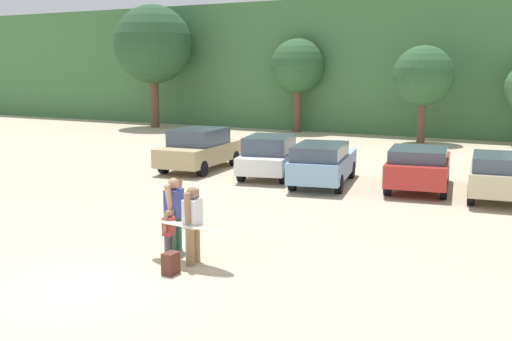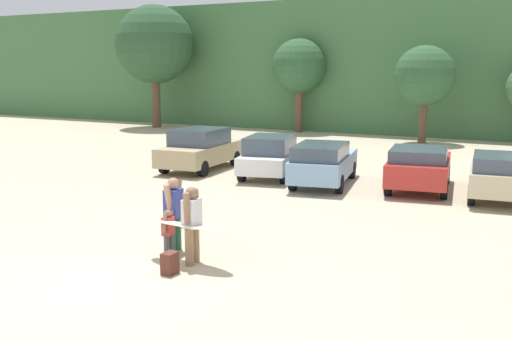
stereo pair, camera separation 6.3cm
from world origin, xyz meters
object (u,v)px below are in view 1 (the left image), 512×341
at_px(parked_car_sky_blue, 323,162).
at_px(person_adult, 193,221).
at_px(parked_car_champagne, 501,173).
at_px(parked_car_tan, 200,149).
at_px(surfboard_cream, 189,226).
at_px(person_companion, 174,210).
at_px(person_child, 169,231).
at_px(parked_car_white, 270,155).
at_px(backpack_dropped, 171,263).
at_px(parked_car_red, 419,167).

height_order(parked_car_sky_blue, person_adult, person_adult).
relative_size(parked_car_champagne, person_adult, 2.89).
relative_size(parked_car_tan, surfboard_cream, 2.09).
height_order(parked_car_tan, parked_car_champagne, parked_car_tan).
bearing_deg(parked_car_tan, person_companion, -154.82).
bearing_deg(surfboard_cream, parked_car_tan, -54.12).
bearing_deg(person_child, parked_car_white, -84.59).
bearing_deg(person_child, backpack_dropped, 118.95).
bearing_deg(parked_car_white, person_adult, -175.64).
bearing_deg(parked_car_champagne, person_child, 142.95).
relative_size(parked_car_tan, parked_car_white, 1.07).
relative_size(parked_car_white, parked_car_champagne, 0.88).
relative_size(parked_car_white, person_child, 3.88).
xyz_separation_m(parked_car_red, person_companion, (-3.25, -9.60, 0.16)).
height_order(parked_car_red, backpack_dropped, parked_car_red).
relative_size(parked_car_red, person_adult, 2.61).
bearing_deg(person_adult, person_companion, -40.50).
height_order(parked_car_sky_blue, backpack_dropped, parked_car_sky_blue).
relative_size(parked_car_white, backpack_dropped, 9.41).
xyz_separation_m(parked_car_champagne, surfboard_cream, (-5.10, -10.05, 0.04)).
xyz_separation_m(person_child, backpack_dropped, (0.64, -0.83, -0.39)).
xyz_separation_m(parked_car_white, parked_car_sky_blue, (2.37, -0.59, -0.00)).
xyz_separation_m(parked_car_white, person_companion, (2.30, -9.43, 0.14)).
distance_m(parked_car_sky_blue, person_child, 9.29).
height_order(parked_car_red, person_child, parked_car_red).
xyz_separation_m(person_child, person_companion, (-0.18, 0.46, 0.34)).
distance_m(parked_car_red, person_companion, 10.13).
distance_m(parked_car_white, person_child, 10.19).
height_order(parked_car_red, parked_car_champagne, parked_car_champagne).
height_order(parked_car_tan, person_adult, parked_car_tan).
xyz_separation_m(parked_car_sky_blue, surfboard_cream, (0.71, -9.41, 0.02)).
distance_m(parked_car_red, backpack_dropped, 11.17).
bearing_deg(person_child, parked_car_tan, -68.84).
bearing_deg(person_adult, parked_car_white, -81.10).
bearing_deg(person_companion, backpack_dropped, 113.71).
xyz_separation_m(parked_car_sky_blue, person_child, (0.10, -9.29, -0.20)).
bearing_deg(parked_car_white, parked_car_sky_blue, -117.25).
xyz_separation_m(parked_car_red, backpack_dropped, (-2.43, -10.89, -0.57)).
distance_m(parked_car_champagne, backpack_dropped, 11.91).
bearing_deg(parked_car_tan, parked_car_champagne, -95.50).
height_order(parked_car_sky_blue, person_companion, person_companion).
distance_m(parked_car_red, person_child, 10.52).
bearing_deg(person_adult, parked_car_tan, -66.21).
height_order(person_adult, person_child, person_adult).
height_order(person_child, surfboard_cream, person_child).
bearing_deg(parked_car_champagne, parked_car_red, 80.09).
bearing_deg(person_adult, backpack_dropped, 78.88).
relative_size(parked_car_white, person_companion, 2.49).
height_order(parked_car_white, backpack_dropped, parked_car_white).
bearing_deg(surfboard_cream, parked_car_white, -69.03).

